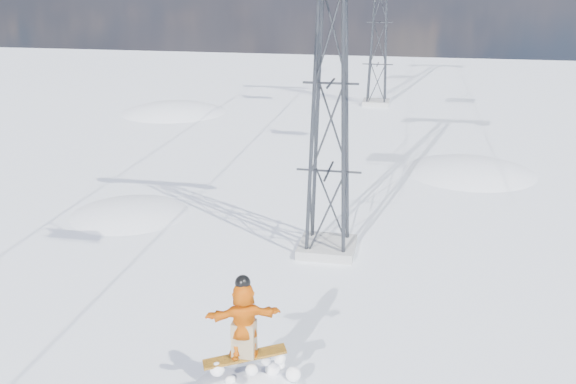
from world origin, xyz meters
name	(u,v)px	position (x,y,z in m)	size (l,w,h in m)	color
snow_terrain	(260,302)	(-4.77, 21.24, -9.59)	(39.00, 37.00, 22.00)	white
lift_tower_near	(331,84)	(0.80, 8.00, 5.47)	(5.20, 1.80, 11.43)	#999999
lift_tower_far	(380,23)	(0.80, 33.00, 5.47)	(5.20, 1.80, 11.43)	#999999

